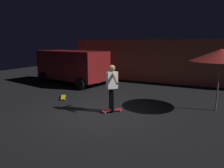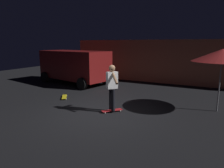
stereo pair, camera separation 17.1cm
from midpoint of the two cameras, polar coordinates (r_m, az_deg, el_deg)
ground_plane at (r=7.51m, az=-2.77°, el=-8.10°), size 28.00×28.00×0.00m
low_building at (r=14.92m, az=16.26°, el=6.49°), size 12.72×3.61×2.71m
parked_van at (r=13.02m, az=-10.15°, el=5.26°), size 4.88×2.96×2.03m
patio_umbrella at (r=8.32m, az=28.94°, el=7.01°), size 2.10×2.10×2.30m
skateboard_ridden at (r=7.62m, az=0.65°, el=-7.36°), size 0.66×0.72×0.07m
skateboard_spare at (r=9.71m, az=-12.63°, el=-3.51°), size 0.64×0.74×0.07m
skater at (r=7.36m, az=0.67°, el=-0.10°), size 0.80×0.71×1.67m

